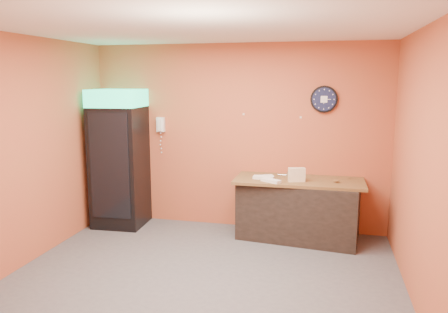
% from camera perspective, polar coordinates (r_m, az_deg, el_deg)
% --- Properties ---
extents(floor, '(4.50, 4.50, 0.00)m').
position_cam_1_polar(floor, '(5.19, -2.97, -15.90)').
color(floor, '#47474C').
rests_on(floor, ground).
extents(back_wall, '(4.50, 0.02, 2.80)m').
position_cam_1_polar(back_wall, '(6.66, 1.71, 2.56)').
color(back_wall, '#B14E31').
rests_on(back_wall, floor).
extents(left_wall, '(0.02, 4.00, 2.80)m').
position_cam_1_polar(left_wall, '(5.79, -25.04, 0.47)').
color(left_wall, '#B14E31').
rests_on(left_wall, floor).
extents(right_wall, '(0.02, 4.00, 2.80)m').
position_cam_1_polar(right_wall, '(4.65, 24.55, -1.63)').
color(right_wall, '#B14E31').
rests_on(right_wall, floor).
extents(ceiling, '(4.50, 4.00, 0.02)m').
position_cam_1_polar(ceiling, '(4.69, -3.30, 16.54)').
color(ceiling, white).
rests_on(ceiling, back_wall).
extents(beverage_cooler, '(0.77, 0.79, 2.12)m').
position_cam_1_polar(beverage_cooler, '(6.93, -13.61, -0.48)').
color(beverage_cooler, black).
rests_on(beverage_cooler, floor).
extents(prep_counter, '(1.74, 0.92, 0.83)m').
position_cam_1_polar(prep_counter, '(6.39, 9.67, -6.95)').
color(prep_counter, black).
rests_on(prep_counter, floor).
extents(wall_clock, '(0.39, 0.06, 0.39)m').
position_cam_1_polar(wall_clock, '(6.45, 12.94, 7.30)').
color(wall_clock, black).
rests_on(wall_clock, back_wall).
extents(wall_phone, '(0.12, 0.11, 0.23)m').
position_cam_1_polar(wall_phone, '(6.94, -8.29, 4.15)').
color(wall_phone, white).
rests_on(wall_phone, back_wall).
extents(butcher_paper, '(1.81, 0.77, 0.04)m').
position_cam_1_polar(butcher_paper, '(6.27, 9.78, -3.14)').
color(butcher_paper, brown).
rests_on(butcher_paper, prep_counter).
extents(sub_roll_stack, '(0.24, 0.14, 0.19)m').
position_cam_1_polar(sub_roll_stack, '(6.11, 9.48, -2.37)').
color(sub_roll_stack, beige).
rests_on(sub_roll_stack, butcher_paper).
extents(wrapped_sandwich_left, '(0.30, 0.14, 0.04)m').
position_cam_1_polar(wrapped_sandwich_left, '(6.22, 5.18, -2.76)').
color(wrapped_sandwich_left, white).
rests_on(wrapped_sandwich_left, butcher_paper).
extents(wrapped_sandwich_mid, '(0.30, 0.23, 0.04)m').
position_cam_1_polar(wrapped_sandwich_mid, '(6.05, 6.15, -3.16)').
color(wrapped_sandwich_mid, white).
rests_on(wrapped_sandwich_mid, butcher_paper).
extents(wrapped_sandwich_right, '(0.27, 0.20, 0.04)m').
position_cam_1_polar(wrapped_sandwich_right, '(6.31, 5.29, -2.62)').
color(wrapped_sandwich_right, white).
rests_on(wrapped_sandwich_right, butcher_paper).
extents(kitchen_tool, '(0.06, 0.06, 0.06)m').
position_cam_1_polar(kitchen_tool, '(6.47, 8.45, -2.24)').
color(kitchen_tool, silver).
rests_on(kitchen_tool, butcher_paper).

